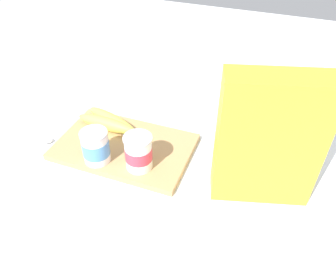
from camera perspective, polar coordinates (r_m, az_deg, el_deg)
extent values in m
plane|color=white|center=(0.89, -7.34, -1.58)|extent=(2.40, 2.40, 0.00)
cube|color=tan|center=(0.89, -7.38, -1.15)|extent=(0.35, 0.22, 0.02)
cube|color=yellow|center=(0.71, 16.70, -0.16)|extent=(0.22, 0.13, 0.30)
cylinder|color=white|center=(0.79, -5.03, -2.20)|extent=(0.06, 0.06, 0.09)
cylinder|color=#DB384C|center=(0.79, -5.03, -2.20)|extent=(0.06, 0.06, 0.03)
cylinder|color=silver|center=(0.76, -5.22, 0.32)|extent=(0.07, 0.07, 0.00)
cylinder|color=white|center=(0.82, -12.21, -1.18)|extent=(0.06, 0.06, 0.08)
cylinder|color=#5193D1|center=(0.82, -12.21, -1.18)|extent=(0.07, 0.07, 0.04)
cylinder|color=silver|center=(0.79, -12.62, 1.13)|extent=(0.07, 0.07, 0.00)
ellipsoid|color=#DBCE51|center=(0.94, -9.52, 3.39)|extent=(0.18, 0.09, 0.03)
ellipsoid|color=#DBCE51|center=(0.93, -10.42, 2.72)|extent=(0.18, 0.04, 0.04)
cylinder|color=brown|center=(0.89, -5.51, 0.86)|extent=(0.01, 0.01, 0.02)
cylinder|color=silver|center=(0.98, -23.41, -0.52)|extent=(0.10, 0.06, 0.01)
ellipsoid|color=silver|center=(0.96, -20.00, -0.11)|extent=(0.04, 0.04, 0.01)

